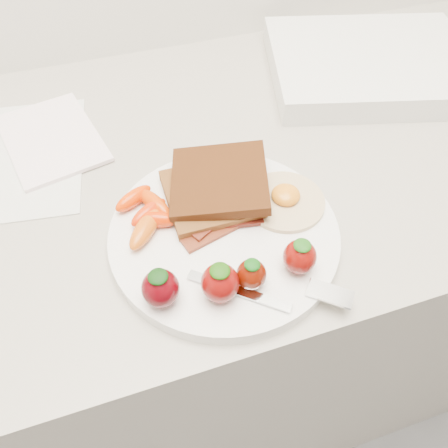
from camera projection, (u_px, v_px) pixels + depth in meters
name	position (u px, v px, depth m)	size (l,w,h in m)	color
counter	(199.00, 310.00, 0.96)	(2.00, 0.60, 0.90)	gray
plate	(224.00, 234.00, 0.52)	(0.27, 0.27, 0.02)	white
toast_lower	(211.00, 195.00, 0.53)	(0.11, 0.11, 0.01)	#463010
toast_upper	(219.00, 180.00, 0.53)	(0.12, 0.12, 0.01)	black
fried_egg	(285.00, 199.00, 0.53)	(0.12, 0.12, 0.02)	white
bacon_strips	(220.00, 222.00, 0.51)	(0.10, 0.07, 0.01)	#4B1D0F
baby_carrots	(147.00, 213.00, 0.51)	(0.07, 0.10, 0.02)	red
strawberries	(228.00, 276.00, 0.44)	(0.19, 0.05, 0.05)	#480208
fork	(280.00, 292.00, 0.45)	(0.16, 0.10, 0.00)	silver
paper_sheet	(16.00, 157.00, 0.61)	(0.18, 0.24, 0.00)	silver
notepad	(52.00, 138.00, 0.63)	(0.12, 0.18, 0.01)	white
appliance	(371.00, 64.00, 0.73)	(0.33, 0.26, 0.04)	white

